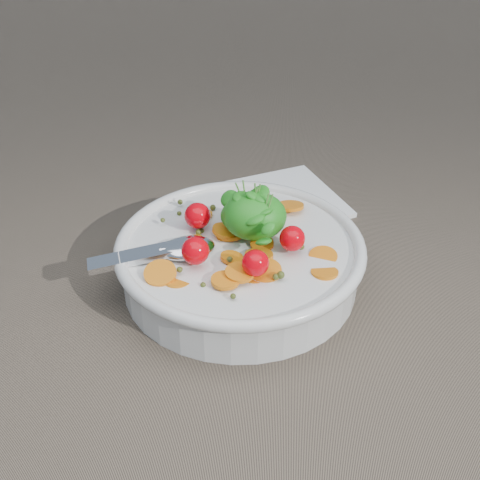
{
  "coord_description": "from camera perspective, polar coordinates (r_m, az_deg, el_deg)",
  "views": [
    {
      "loc": [
        0.04,
        -0.44,
        0.37
      ],
      "look_at": [
        0.01,
        0.02,
        0.05
      ],
      "focal_mm": 45.0,
      "sensor_mm": 36.0,
      "label": 1
    }
  ],
  "objects": [
    {
      "name": "napkin",
      "position": [
        0.71,
        3.29,
        3.66
      ],
      "size": [
        0.19,
        0.18,
        0.01
      ],
      "primitive_type": "cube",
      "rotation": [
        0.0,
        0.0,
        0.47
      ],
      "color": "white",
      "rests_on": "ground"
    },
    {
      "name": "bowl",
      "position": [
        0.58,
        -0.01,
        -1.73
      ],
      "size": [
        0.26,
        0.24,
        0.1
      ],
      "color": "silver",
      "rests_on": "ground"
    },
    {
      "name": "ground",
      "position": [
        0.58,
        -1.29,
        -4.99
      ],
      "size": [
        6.0,
        6.0,
        0.0
      ],
      "primitive_type": "plane",
      "color": "#736452",
      "rests_on": "ground"
    }
  ]
}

